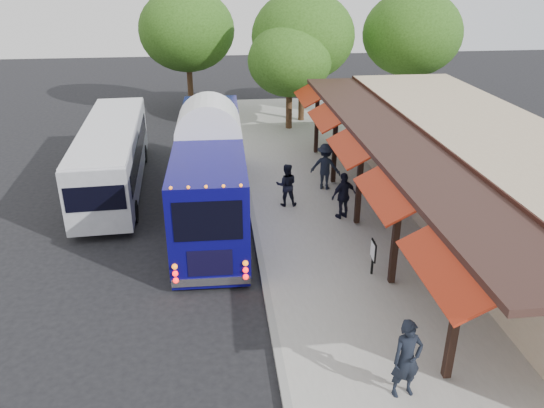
{
  "coord_description": "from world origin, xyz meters",
  "views": [
    {
      "loc": [
        -1.26,
        -12.96,
        8.87
      ],
      "look_at": [
        0.49,
        2.5,
        1.8
      ],
      "focal_mm": 35.0,
      "sensor_mm": 36.0,
      "label": 1
    }
  ],
  "objects_px": {
    "coach_bus": "(211,167)",
    "ped_d": "(325,166)",
    "city_bus": "(112,154)",
    "ped_b": "(286,185)",
    "sign_board": "(373,252)",
    "ped_a": "(407,359)",
    "ped_c": "(344,196)"
  },
  "relations": [
    {
      "from": "coach_bus",
      "to": "ped_d",
      "type": "xyz_separation_m",
      "value": [
        4.75,
        1.6,
        -0.78
      ]
    },
    {
      "from": "city_bus",
      "to": "ped_d",
      "type": "bearing_deg",
      "value": -12.19
    },
    {
      "from": "coach_bus",
      "to": "ped_b",
      "type": "distance_m",
      "value": 3.04
    },
    {
      "from": "sign_board",
      "to": "city_bus",
      "type": "bearing_deg",
      "value": 138.96
    },
    {
      "from": "ped_a",
      "to": "ped_d",
      "type": "relative_size",
      "value": 0.97
    },
    {
      "from": "ped_c",
      "to": "ped_d",
      "type": "bearing_deg",
      "value": -110.78
    },
    {
      "from": "ped_b",
      "to": "ped_a",
      "type": "bearing_deg",
      "value": 102.35
    },
    {
      "from": "coach_bus",
      "to": "ped_c",
      "type": "distance_m",
      "value": 5.09
    },
    {
      "from": "city_bus",
      "to": "ped_a",
      "type": "relative_size",
      "value": 5.41
    },
    {
      "from": "ped_c",
      "to": "sign_board",
      "type": "bearing_deg",
      "value": 66.71
    },
    {
      "from": "ped_a",
      "to": "sign_board",
      "type": "distance_m",
      "value": 4.99
    },
    {
      "from": "coach_bus",
      "to": "ped_d",
      "type": "distance_m",
      "value": 5.08
    },
    {
      "from": "coach_bus",
      "to": "ped_d",
      "type": "relative_size",
      "value": 5.69
    },
    {
      "from": "city_bus",
      "to": "ped_c",
      "type": "bearing_deg",
      "value": -28.59
    },
    {
      "from": "ped_c",
      "to": "sign_board",
      "type": "distance_m",
      "value": 4.02
    },
    {
      "from": "city_bus",
      "to": "ped_d",
      "type": "relative_size",
      "value": 5.24
    },
    {
      "from": "ped_d",
      "to": "sign_board",
      "type": "xyz_separation_m",
      "value": [
        0.06,
        -6.89,
        -0.23
      ]
    },
    {
      "from": "ped_b",
      "to": "sign_board",
      "type": "bearing_deg",
      "value": 115.28
    },
    {
      "from": "ped_a",
      "to": "ped_d",
      "type": "xyz_separation_m",
      "value": [
        0.66,
        11.82,
        0.03
      ]
    },
    {
      "from": "ped_b",
      "to": "ped_c",
      "type": "xyz_separation_m",
      "value": [
        1.95,
        -1.37,
        0.04
      ]
    },
    {
      "from": "ped_b",
      "to": "coach_bus",
      "type": "bearing_deg",
      "value": 7.75
    },
    {
      "from": "ped_a",
      "to": "ped_c",
      "type": "height_order",
      "value": "ped_a"
    },
    {
      "from": "ped_c",
      "to": "sign_board",
      "type": "relative_size",
      "value": 1.59
    },
    {
      "from": "ped_a",
      "to": "ped_d",
      "type": "bearing_deg",
      "value": 78.21
    },
    {
      "from": "ped_a",
      "to": "ped_b",
      "type": "bearing_deg",
      "value": 88.01
    },
    {
      "from": "coach_bus",
      "to": "city_bus",
      "type": "xyz_separation_m",
      "value": [
        -4.14,
        3.07,
        -0.4
      ]
    },
    {
      "from": "ped_c",
      "to": "ped_d",
      "type": "xyz_separation_m",
      "value": [
        -0.1,
        2.87,
        0.09
      ]
    },
    {
      "from": "ped_a",
      "to": "ped_c",
      "type": "bearing_deg",
      "value": 76.56
    },
    {
      "from": "ped_d",
      "to": "ped_a",
      "type": "bearing_deg",
      "value": 110.52
    },
    {
      "from": "ped_b",
      "to": "ped_c",
      "type": "bearing_deg",
      "value": 150.69
    },
    {
      "from": "ped_a",
      "to": "ped_b",
      "type": "xyz_separation_m",
      "value": [
        -1.19,
        10.31,
        -0.1
      ]
    },
    {
      "from": "coach_bus",
      "to": "city_bus",
      "type": "bearing_deg",
      "value": 144.48
    }
  ]
}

